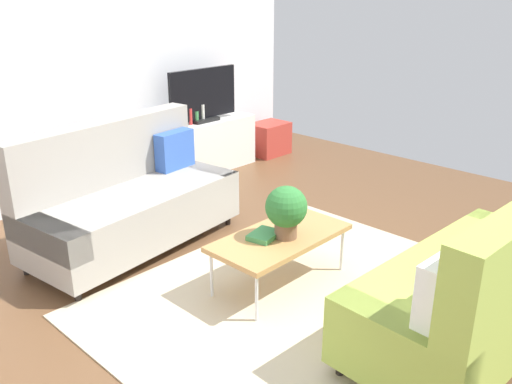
{
  "coord_description": "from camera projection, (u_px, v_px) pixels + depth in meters",
  "views": [
    {
      "loc": [
        -2.65,
        -2.52,
        2.17
      ],
      "look_at": [
        0.25,
        0.26,
        0.65
      ],
      "focal_mm": 37.81,
      "sensor_mm": 36.0,
      "label": 1
    }
  ],
  "objects": [
    {
      "name": "tv",
      "position": [
        203.0,
        96.0,
        6.51
      ],
      "size": [
        1.0,
        0.2,
        0.64
      ],
      "color": "black",
      "rests_on": "tv_console"
    },
    {
      "name": "couch_beige",
      "position": [
        129.0,
        199.0,
        4.73
      ],
      "size": [
        1.99,
        1.07,
        1.1
      ],
      "rotation": [
        0.0,
        0.0,
        3.26
      ],
      "color": "gray",
      "rests_on": "ground_plane"
    },
    {
      "name": "bottle_1",
      "position": [
        197.0,
        117.0,
        6.49
      ],
      "size": [
        0.05,
        0.05,
        0.15
      ],
      "primitive_type": "cylinder",
      "color": "#3F8C4C",
      "rests_on": "tv_console"
    },
    {
      "name": "bottle_2",
      "position": [
        203.0,
        113.0,
        6.54
      ],
      "size": [
        0.05,
        0.05,
        0.21
      ],
      "primitive_type": "cylinder",
      "color": "silver",
      "rests_on": "tv_console"
    },
    {
      "name": "coffee_table",
      "position": [
        280.0,
        238.0,
        4.09
      ],
      "size": [
        1.1,
        0.56,
        0.42
      ],
      "color": "#B7844C",
      "rests_on": "ground_plane"
    },
    {
      "name": "table_book_0",
      "position": [
        264.0,
        235.0,
        4.03
      ],
      "size": [
        0.27,
        0.23,
        0.04
      ],
      "primitive_type": "cube",
      "rotation": [
        0.0,
        0.0,
        0.21
      ],
      "color": "#3F8C4C",
      "rests_on": "coffee_table"
    },
    {
      "name": "vase_0",
      "position": [
        162.0,
        122.0,
        6.25
      ],
      "size": [
        0.1,
        0.1,
        0.15
      ],
      "primitive_type": "cylinder",
      "color": "#4C72B2",
      "rests_on": "tv_console"
    },
    {
      "name": "wall_far",
      "position": [
        59.0,
        64.0,
        5.48
      ],
      "size": [
        6.4,
        0.12,
        2.9
      ],
      "primitive_type": "cube",
      "color": "silver",
      "rests_on": "ground_plane"
    },
    {
      "name": "area_rug",
      "position": [
        295.0,
        295.0,
        4.07
      ],
      "size": [
        2.9,
        2.2,
        0.01
      ],
      "primitive_type": "cube",
      "color": "beige",
      "rests_on": "ground_plane"
    },
    {
      "name": "couch_green",
      "position": [
        482.0,
        286.0,
        3.35
      ],
      "size": [
        1.94,
        0.93,
        1.1
      ],
      "rotation": [
        0.0,
        0.0,
        -0.05
      ],
      "color": "#A3BC4C",
      "rests_on": "ground_plane"
    },
    {
      "name": "vase_1",
      "position": [
        173.0,
        120.0,
        6.35
      ],
      "size": [
        0.13,
        0.13,
        0.15
      ],
      "primitive_type": "cylinder",
      "color": "silver",
      "rests_on": "tv_console"
    },
    {
      "name": "storage_trunk",
      "position": [
        269.0,
        139.0,
        7.46
      ],
      "size": [
        0.52,
        0.4,
        0.44
      ],
      "primitive_type": "cube",
      "color": "#B2382D",
      "rests_on": "ground_plane"
    },
    {
      "name": "tv_console",
      "position": [
        204.0,
        146.0,
        6.74
      ],
      "size": [
        1.4,
        0.44,
        0.64
      ],
      "primitive_type": "cube",
      "color": "silver",
      "rests_on": "ground_plane"
    },
    {
      "name": "potted_plant",
      "position": [
        286.0,
        209.0,
        3.97
      ],
      "size": [
        0.31,
        0.31,
        0.4
      ],
      "color": "brown",
      "rests_on": "coffee_table"
    },
    {
      "name": "bottle_0",
      "position": [
        190.0,
        117.0,
        6.42
      ],
      "size": [
        0.04,
        0.04,
        0.2
      ],
      "primitive_type": "cylinder",
      "color": "red",
      "rests_on": "tv_console"
    },
    {
      "name": "ground_plane",
      "position": [
        258.0,
        287.0,
        4.19
      ],
      "size": [
        7.68,
        7.68,
        0.0
      ],
      "primitive_type": "plane",
      "color": "brown"
    }
  ]
}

